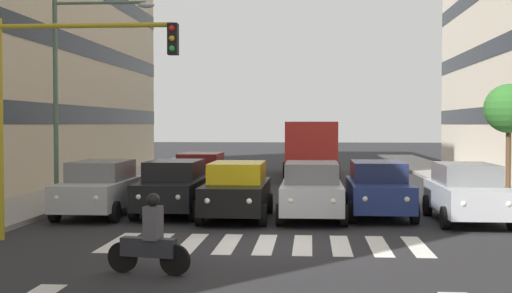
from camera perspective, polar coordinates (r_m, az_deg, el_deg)
ground_plane at (r=16.54m, az=0.78°, el=-8.18°), size 180.00×180.00×0.00m
crosswalk_markings at (r=16.54m, az=0.78°, el=-8.17°), size 7.65×2.80×0.01m
car_0 at (r=21.02m, az=17.21°, el=-3.67°), size 2.02×4.44×1.72m
car_1 at (r=21.58m, az=10.18°, el=-3.47°), size 2.02×4.44×1.72m
car_2 at (r=20.83m, az=4.68°, el=-3.64°), size 2.02×4.44×1.72m
car_3 at (r=20.80m, az=-1.60°, el=-3.64°), size 2.02×4.44×1.72m
car_4 at (r=21.92m, az=-6.89°, el=-3.37°), size 2.02×4.44×1.72m
car_5 at (r=22.07m, az=-12.89°, el=-3.37°), size 2.02×4.44×1.72m
car_row2_0 at (r=27.47m, az=-4.67°, el=-2.30°), size 2.02×4.44×1.72m
bus_behind_traffic at (r=37.25m, az=4.65°, el=0.31°), size 2.78×10.50×3.00m
motorcycle_with_rider at (r=13.38m, az=-8.86°, el=-7.81°), size 1.69×0.45×1.57m
traffic_light_gantry at (r=17.57m, az=-16.78°, el=4.51°), size 4.59×0.36×5.50m
street_lamp_right at (r=24.16m, az=-15.06°, el=5.67°), size 3.53×0.28×7.00m
street_tree_1 at (r=27.74m, az=20.40°, el=2.94°), size 1.88×1.88×4.28m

